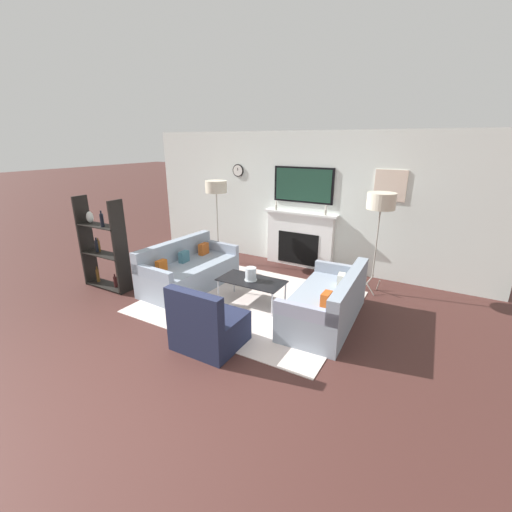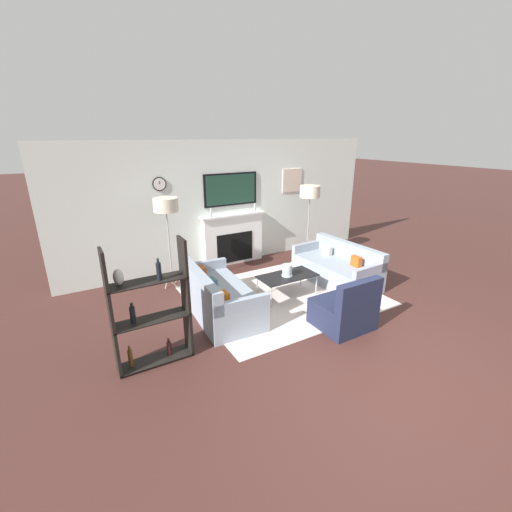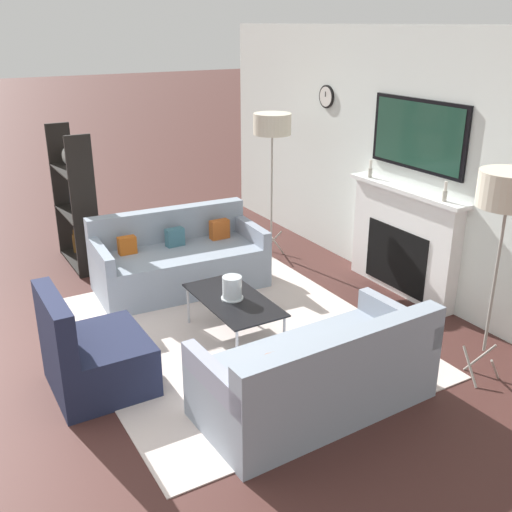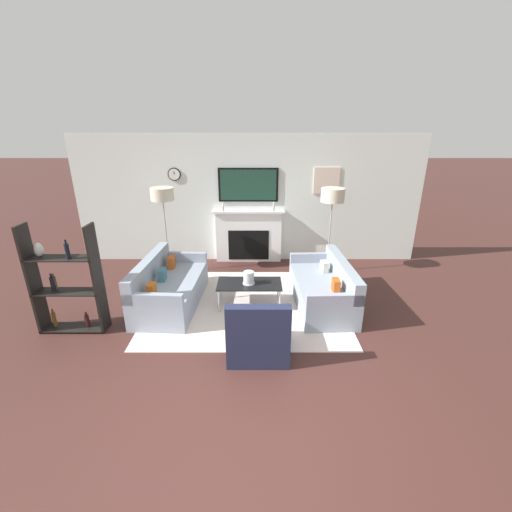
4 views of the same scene
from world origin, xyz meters
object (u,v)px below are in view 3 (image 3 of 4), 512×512
couch_right (318,376)px  coffee_table (233,302)px  armchair (93,357)px  floor_lamp_left (272,126)px  hurricane_candle (232,289)px  shelf_unit (74,201)px  couch_left (179,262)px  floor_lamp_right (509,192)px

couch_right → coffee_table: couch_right is taller
armchair → floor_lamp_left: 3.55m
hurricane_candle → floor_lamp_left: 2.46m
armchair → shelf_unit: 2.84m
couch_right → coffee_table: size_ratio=1.69×
couch_left → couch_right: bearing=-0.0°
shelf_unit → floor_lamp_right: bearing=27.2°
couch_left → couch_right: (2.59, -0.00, -0.01)m
shelf_unit → couch_right: bearing=11.2°
couch_right → armchair: bearing=-129.1°
hurricane_candle → floor_lamp_right: bearing=42.0°
couch_left → couch_right: 2.59m
armchair → shelf_unit: size_ratio=0.53×
floor_lamp_left → armchair: bearing=-56.5°
armchair → floor_lamp_right: 3.37m
couch_left → armchair: armchair is taller
couch_right → floor_lamp_right: 1.93m
couch_left → floor_lamp_right: 3.49m
couch_left → shelf_unit: size_ratio=1.13×
couch_right → floor_lamp_right: bearing=76.2°
floor_lamp_right → hurricane_candle: bearing=-138.0°
hurricane_candle → floor_lamp_left: floor_lamp_left is taller
hurricane_candle → floor_lamp_right: floor_lamp_right is taller
couch_right → couch_left: bearing=180.0°
couch_right → hurricane_candle: 1.27m
hurricane_candle → shelf_unit: (-2.59, -0.71, 0.26)m
armchair → coffee_table: bearing=95.9°
floor_lamp_left → floor_lamp_right: floor_lamp_left is taller
armchair → couch_right: bearing=50.9°
armchair → shelf_unit: (-2.73, 0.60, 0.49)m
couch_right → floor_lamp_left: size_ratio=1.03×
couch_left → floor_lamp_right: bearing=25.3°
armchair → hurricane_candle: size_ratio=4.07×
coffee_table → couch_left: bearing=178.1°
couch_left → floor_lamp_left: (-0.34, 1.39, 1.30)m
couch_left → hurricane_candle: size_ratio=8.67×
couch_left → floor_lamp_right: floor_lamp_right is taller
floor_lamp_right → shelf_unit: size_ratio=1.07×
floor_lamp_left → shelf_unit: 2.47m
shelf_unit → armchair: bearing=-12.5°
armchair → floor_lamp_left: size_ratio=0.49×
armchair → floor_lamp_left: (-1.82, 2.75, 1.31)m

